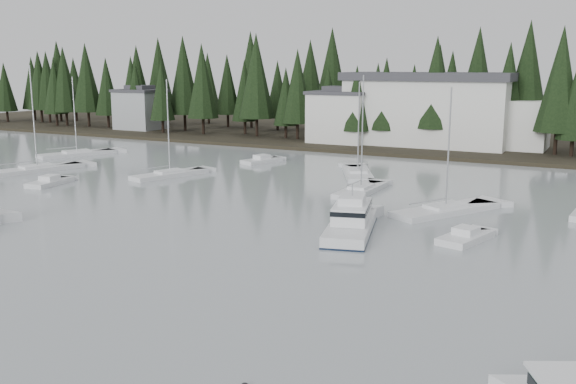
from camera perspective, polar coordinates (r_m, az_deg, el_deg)
name	(u,v)px	position (r m, az deg, el deg)	size (l,w,h in m)	color
far_shore_land	(480,140)	(113.92, 16.66, 4.46)	(240.00, 54.00, 1.00)	black
conifer_treeline	(465,147)	(103.22, 15.46, 3.87)	(200.00, 22.00, 20.00)	black
house_west	(341,116)	(101.54, 4.70, 6.77)	(9.54, 7.42, 8.75)	silver
house_far_west	(141,108)	(125.64, -12.97, 7.25)	(8.48, 7.42, 8.25)	#999EA0
harbor_inn	(442,110)	(99.80, 13.50, 7.07)	(29.50, 11.50, 10.90)	silver
cabin_cruiser_center	(351,224)	(48.81, 5.63, -2.85)	(5.60, 10.45, 4.29)	silver
sailboat_1	(38,171)	(82.29, -21.37, 1.77)	(5.76, 11.33, 12.98)	silver
sailboat_3	(170,176)	(74.19, -10.45, 1.40)	(5.06, 9.67, 11.48)	silver
sailboat_6	(77,155)	(94.74, -18.24, 3.12)	(6.68, 10.90, 11.45)	silver
sailboat_7	(358,175)	(74.05, 6.20, 1.50)	(7.14, 10.37, 11.20)	silver
sailboat_9	(445,212)	(56.72, 13.82, -1.76)	(7.74, 10.67, 11.21)	silver
sailboat_10	(361,192)	(64.24, 6.50, 0.02)	(2.65, 8.98, 12.09)	silver
runabout_0	(50,184)	(72.48, -20.41, 0.71)	(2.96, 5.60, 1.42)	silver
runabout_1	(465,239)	(48.09, 15.50, -4.06)	(3.42, 5.47, 1.42)	silver
runabout_3	(262,162)	(83.55, -2.34, 2.72)	(3.80, 6.11, 1.42)	silver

